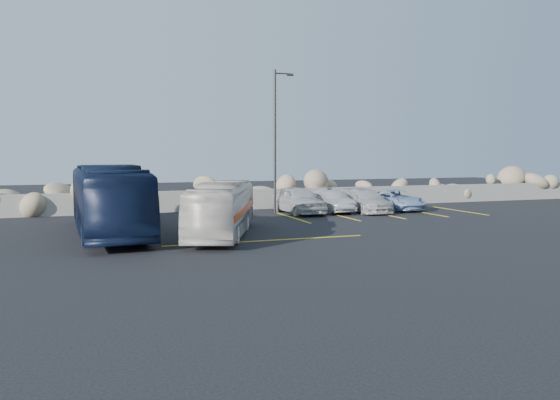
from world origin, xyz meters
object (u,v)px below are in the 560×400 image
object	(u,v)px
tour_coach	(108,200)
car_c	(366,201)
vintage_bus	(222,209)
car_b	(332,202)
car_d	(396,200)
lamppost	(276,137)
car_a	(298,200)

from	to	relation	value
tour_coach	car_c	distance (m)	14.90
vintage_bus	car_b	distance (m)	10.40
car_d	lamppost	bearing A→B (deg)	174.01
car_d	car_a	bearing A→B (deg)	179.56
car_a	car_b	xyz separation A→B (m)	(2.01, -0.09, -0.15)
tour_coach	lamppost	bearing A→B (deg)	27.51
tour_coach	car_a	bearing A→B (deg)	21.58
car_a	car_c	bearing A→B (deg)	-10.97
car_b	car_a	bearing A→B (deg)	176.34
vintage_bus	tour_coach	size ratio (longest dim) A/B	0.76
tour_coach	car_c	size ratio (longest dim) A/B	2.33
vintage_bus	car_c	world-z (taller)	vintage_bus
tour_coach	car_b	world-z (taller)	tour_coach
lamppost	vintage_bus	xyz separation A→B (m)	(-4.88, -7.47, -3.20)
lamppost	vintage_bus	distance (m)	9.48
car_b	vintage_bus	bearing A→B (deg)	-141.32
car_b	car_d	distance (m)	4.25
tour_coach	car_d	xyz separation A→B (m)	(16.56, 4.68, -0.85)
car_b	car_c	world-z (taller)	car_c
vintage_bus	car_a	xyz separation A→B (m)	(5.96, 6.75, -0.32)
lamppost	car_b	world-z (taller)	lamppost
car_a	car_c	world-z (taller)	car_a
car_d	vintage_bus	bearing A→B (deg)	-151.22
vintage_bus	car_c	bearing A→B (deg)	53.54
lamppost	vintage_bus	world-z (taller)	lamppost
lamppost	car_d	distance (m)	8.25
vintage_bus	tour_coach	bearing A→B (deg)	176.67
car_c	tour_coach	bearing A→B (deg)	-158.16
tour_coach	car_a	size ratio (longest dim) A/B	2.30
vintage_bus	tour_coach	distance (m)	4.81
tour_coach	vintage_bus	bearing A→B (deg)	-27.96
vintage_bus	car_d	world-z (taller)	vintage_bus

